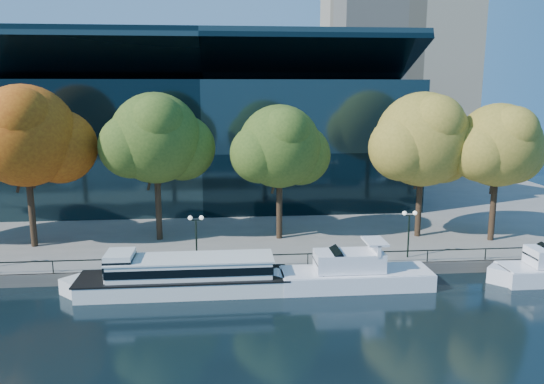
{
  "coord_description": "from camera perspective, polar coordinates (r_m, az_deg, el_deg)",
  "views": [
    {
      "loc": [
        -1.64,
        -37.31,
        15.16
      ],
      "look_at": [
        2.52,
        8.0,
        6.16
      ],
      "focal_mm": 35.0,
      "sensor_mm": 36.0,
      "label": 1
    }
  ],
  "objects": [
    {
      "name": "tree_3",
      "position": [
        49.15,
        1.0,
        4.73
      ],
      "size": [
        9.63,
        7.9,
        12.65
      ],
      "color": "black",
      "rests_on": "promenade"
    },
    {
      "name": "tree_1",
      "position": [
        51.08,
        -24.85,
        5.29
      ],
      "size": [
        11.16,
        9.15,
        14.48
      ],
      "color": "black",
      "rests_on": "promenade"
    },
    {
      "name": "tree_5",
      "position": [
        52.81,
        23.32,
        4.47
      ],
      "size": [
        9.53,
        7.81,
        12.79
      ],
      "color": "black",
      "rests_on": "promenade"
    },
    {
      "name": "lamp_1",
      "position": [
        43.34,
        -8.17,
        -3.87
      ],
      "size": [
        1.26,
        0.36,
        4.03
      ],
      "color": "black",
      "rests_on": "promenade"
    },
    {
      "name": "railing",
      "position": [
        42.69,
        -2.81,
        -6.86
      ],
      "size": [
        88.2,
        0.08,
        0.99
      ],
      "color": "black",
      "rests_on": "promenade"
    },
    {
      "name": "tree_2",
      "position": [
        49.75,
        -12.22,
        5.48
      ],
      "size": [
        10.4,
        8.53,
        13.77
      ],
      "color": "black",
      "rests_on": "promenade"
    },
    {
      "name": "convention_building",
      "position": [
        69.45,
        -7.2,
        5.61
      ],
      "size": [
        50.0,
        24.57,
        21.43
      ],
      "color": "black",
      "rests_on": "ground"
    },
    {
      "name": "tour_boat",
      "position": [
        40.77,
        -10.03,
        -8.74
      ],
      "size": [
        17.12,
        3.82,
        3.25
      ],
      "color": "white",
      "rests_on": "ground"
    },
    {
      "name": "promenade",
      "position": [
        75.14,
        -3.9,
        -0.08
      ],
      "size": [
        90.0,
        67.08,
        1.0
      ],
      "color": "slate",
      "rests_on": "ground"
    },
    {
      "name": "tree_4",
      "position": [
        51.85,
        16.08,
        5.25
      ],
      "size": [
        11.06,
        9.07,
        13.8
      ],
      "color": "black",
      "rests_on": "promenade"
    },
    {
      "name": "ground",
      "position": [
        40.3,
        -2.58,
        -10.91
      ],
      "size": [
        160.0,
        160.0,
        0.0
      ],
      "primitive_type": "plane",
      "color": "black",
      "rests_on": "ground"
    },
    {
      "name": "lamp_2",
      "position": [
        45.93,
        14.54,
        -3.26
      ],
      "size": [
        1.26,
        0.36,
        4.03
      ],
      "color": "black",
      "rests_on": "promenade"
    },
    {
      "name": "cruiser_near",
      "position": [
        41.56,
        8.34,
        -8.62
      ],
      "size": [
        12.84,
        3.31,
        3.72
      ],
      "color": "white",
      "rests_on": "ground"
    }
  ]
}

